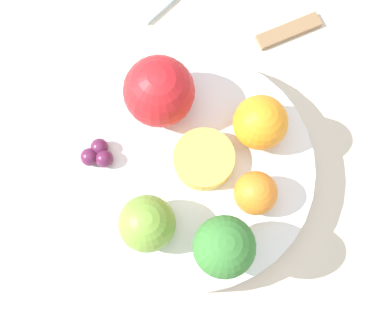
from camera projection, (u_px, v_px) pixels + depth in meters
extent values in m
plane|color=gray|center=(192.00, 180.00, 0.53)|extent=(6.00, 6.00, 0.00)
cube|color=beige|center=(192.00, 178.00, 0.52)|extent=(1.20, 1.20, 0.02)
cylinder|color=white|center=(192.00, 171.00, 0.50)|extent=(0.22, 0.22, 0.04)
cylinder|color=#99C17A|center=(219.00, 252.00, 0.45)|extent=(0.02, 0.02, 0.02)
sphere|color=#387A33|center=(221.00, 248.00, 0.42)|extent=(0.05, 0.05, 0.05)
sphere|color=olive|center=(147.00, 224.00, 0.44)|extent=(0.05, 0.05, 0.05)
sphere|color=red|center=(159.00, 91.00, 0.47)|extent=(0.06, 0.06, 0.06)
sphere|color=orange|center=(260.00, 122.00, 0.47)|extent=(0.05, 0.05, 0.05)
sphere|color=orange|center=(256.00, 193.00, 0.45)|extent=(0.04, 0.04, 0.04)
sphere|color=#5B1E42|center=(89.00, 157.00, 0.47)|extent=(0.02, 0.02, 0.02)
sphere|color=#5B1E42|center=(104.00, 159.00, 0.47)|extent=(0.02, 0.02, 0.02)
sphere|color=#5B1E42|center=(99.00, 147.00, 0.48)|extent=(0.02, 0.02, 0.02)
cylinder|color=#F4CC4C|center=(203.00, 156.00, 0.47)|extent=(0.05, 0.05, 0.02)
cube|color=olive|center=(289.00, 31.00, 0.55)|extent=(0.07, 0.02, 0.01)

